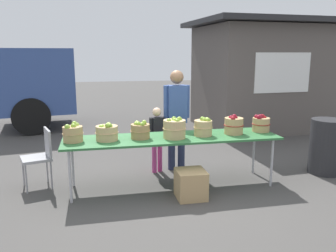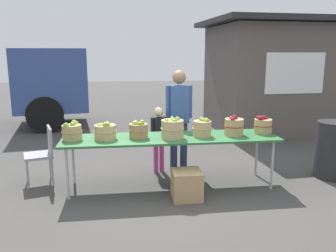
# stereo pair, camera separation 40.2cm
# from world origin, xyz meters

# --- Properties ---
(ground_plane) EXTENTS (40.00, 40.00, 0.00)m
(ground_plane) POSITION_xyz_m (0.00, 0.00, 0.00)
(ground_plane) COLOR #474442
(market_table) EXTENTS (3.10, 0.76, 0.75)m
(market_table) POSITION_xyz_m (0.00, 0.00, 0.72)
(market_table) COLOR #2D6B38
(market_table) RESTS_ON ground
(apple_basket_green_0) EXTENTS (0.29, 0.29, 0.27)m
(apple_basket_green_0) POSITION_xyz_m (-1.38, 0.02, 0.87)
(apple_basket_green_0) COLOR tan
(apple_basket_green_0) RESTS_ON market_table
(apple_basket_green_1) EXTENTS (0.32, 0.32, 0.26)m
(apple_basket_green_1) POSITION_xyz_m (-0.93, -0.01, 0.86)
(apple_basket_green_1) COLOR tan
(apple_basket_green_1) RESTS_ON market_table
(apple_basket_green_2) EXTENTS (0.29, 0.29, 0.26)m
(apple_basket_green_2) POSITION_xyz_m (-0.46, 0.01, 0.86)
(apple_basket_green_2) COLOR #A87F51
(apple_basket_green_2) RESTS_ON market_table
(apple_basket_green_3) EXTENTS (0.34, 0.34, 0.31)m
(apple_basket_green_3) POSITION_xyz_m (0.02, -0.07, 0.89)
(apple_basket_green_3) COLOR tan
(apple_basket_green_3) RESTS_ON market_table
(apple_basket_green_4) EXTENTS (0.28, 0.28, 0.28)m
(apple_basket_green_4) POSITION_xyz_m (0.46, -0.01, 0.88)
(apple_basket_green_4) COLOR tan
(apple_basket_green_4) RESTS_ON market_table
(apple_basket_red_0) EXTENTS (0.30, 0.30, 0.30)m
(apple_basket_red_0) POSITION_xyz_m (0.94, 0.01, 0.88)
(apple_basket_red_0) COLOR tan
(apple_basket_red_0) RESTS_ON market_table
(apple_basket_red_1) EXTENTS (0.28, 0.28, 0.27)m
(apple_basket_red_1) POSITION_xyz_m (1.41, 0.07, 0.87)
(apple_basket_red_1) COLOR tan
(apple_basket_red_1) RESTS_ON market_table
(vendor_adult) EXTENTS (0.44, 0.23, 1.67)m
(vendor_adult) POSITION_xyz_m (0.24, 0.76, 0.98)
(vendor_adult) COLOR #262D4C
(vendor_adult) RESTS_ON ground
(child_customer) EXTENTS (0.27, 0.21, 1.08)m
(child_customer) POSITION_xyz_m (-0.10, 0.67, 0.64)
(child_customer) COLOR #CC3F8C
(child_customer) RESTS_ON ground
(food_kiosk) EXTENTS (3.67, 3.10, 2.74)m
(food_kiosk) POSITION_xyz_m (3.19, 3.71, 1.38)
(food_kiosk) COLOR #59514C
(food_kiosk) RESTS_ON ground
(folding_chair) EXTENTS (0.50, 0.50, 0.86)m
(folding_chair) POSITION_xyz_m (-1.87, 0.38, 0.51)
(folding_chair) COLOR #99999E
(folding_chair) RESTS_ON ground
(trash_barrel) EXTENTS (0.54, 0.54, 0.89)m
(trash_barrel) POSITION_xyz_m (2.59, 0.06, 0.45)
(trash_barrel) COLOR #262628
(trash_barrel) RESTS_ON ground
(produce_crate) EXTENTS (0.39, 0.39, 0.39)m
(produce_crate) POSITION_xyz_m (0.15, -0.47, 0.19)
(produce_crate) COLOR tan
(produce_crate) RESTS_ON ground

